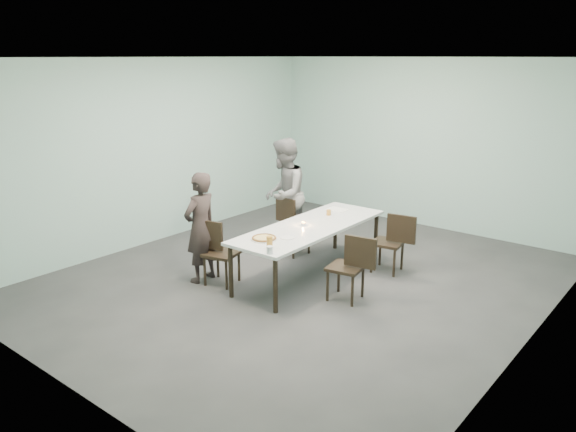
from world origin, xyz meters
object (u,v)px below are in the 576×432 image
Objects in this scene: table at (310,229)px; chair_far_left at (290,222)px; chair_near_left at (216,248)px; diner_near at (201,227)px; water_tumbler at (270,250)px; beer_glass at (270,242)px; amber_tumbler at (329,212)px; chair_near_right at (352,263)px; diner_far at (284,194)px; tealight at (303,224)px; side_plate at (287,238)px; pizza at (264,238)px; chair_far_right at (393,239)px.

chair_far_left reaches higher than table.
chair_near_left is at bearing -82.44° from chair_far_left.
water_tumbler is at bearing 79.41° from diner_near.
beer_glass is 0.20m from water_tumbler.
diner_near is at bearing -135.20° from table.
chair_near_right is at bearing -42.47° from amber_tumbler.
tealight is (0.98, -0.78, -0.12)m from diner_far.
side_plate is at bearing -44.86° from chair_far_left.
diner_near reaches higher than beer_glass.
diner_far reaches higher than pizza.
chair_far_left is 5.80× the size of beer_glass.
diner_near is 1.25m from side_plate.
diner_far reaches higher than amber_tumbler.
table is 3.01× the size of chair_near_right.
chair_near_left is 1.05m from side_plate.
table is 17.43× the size of beer_glass.
diner_far is 5.26× the size of pizza.
chair_near_left reaches higher than table.
beer_glass is 1.69m from amber_tumbler.
diner_near reaches higher than amber_tumbler.
table is 0.98m from chair_near_right.
water_tumbler is (0.31, -1.22, 0.10)m from table.
chair_far_right is at bearing 62.07° from pizza.
diner_far is at bearing 161.11° from chair_far_left.
chair_far_right reaches higher than side_plate.
chair_near_left is 1.60m from chair_far_left.
tealight is at bearing 36.16° from chair_far_right.
beer_glass is 1.05m from tealight.
tealight is at bearing 89.45° from pizza.
chair_far_right reaches higher than water_tumbler.
beer_glass reaches higher than pizza.
diner_far is at bearing 124.73° from beer_glass.
tealight is (-0.91, -0.93, 0.27)m from chair_far_right.
chair_far_left is (-0.84, 0.61, -0.19)m from table.
side_plate is at bearing -80.35° from table.
chair_near_left is 0.35m from diner_near.
amber_tumbler is at bearing 7.29° from chair_far_right.
diner_far reaches higher than side_plate.
chair_near_right is (0.91, -0.33, -0.19)m from table.
water_tumbler reaches higher than side_plate.
amber_tumbler is at bearing 50.09° from chair_near_left.
chair_far_left is 0.49× the size of diner_far.
tealight is (-0.26, 1.02, -0.05)m from beer_glass.
chair_near_right is 1.16m from pizza.
pizza reaches higher than table.
diner_far is at bearing 175.75° from diner_near.
water_tumbler is 1.12× the size of amber_tumbler.
chair_far_left and chair_near_right have the same top height.
diner_far reaches higher than water_tumbler.
pizza is at bearing 5.59° from diner_far.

